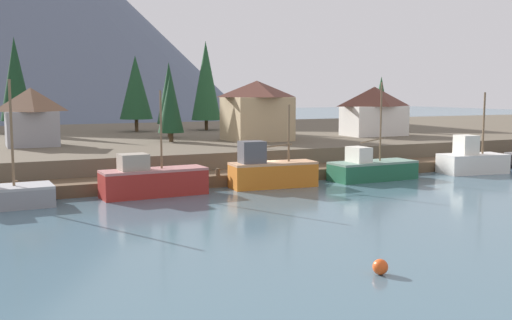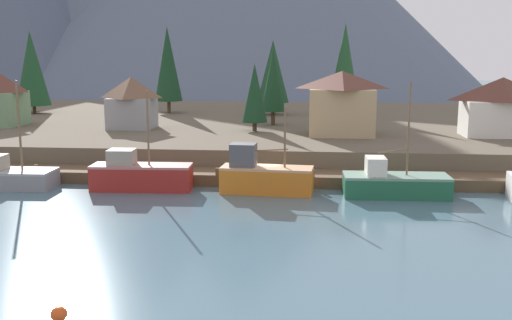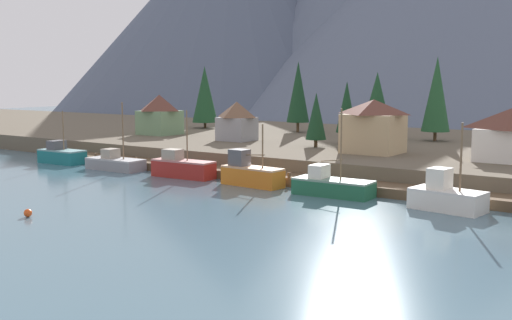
# 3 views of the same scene
# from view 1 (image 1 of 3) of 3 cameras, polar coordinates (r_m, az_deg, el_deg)

# --- Properties ---
(ground_plane) EXTENTS (400.00, 400.00, 1.00)m
(ground_plane) POSITION_cam_1_polar(r_m,az_deg,el_deg) (71.00, -6.51, -0.48)
(ground_plane) COLOR #476675
(dock) EXTENTS (80.00, 4.00, 1.60)m
(dock) POSITION_cam_1_polar(r_m,az_deg,el_deg) (54.25, -0.41, -1.53)
(dock) COLOR brown
(dock) RESTS_ON ground_plane
(shoreline_bank) EXTENTS (400.00, 56.00, 2.50)m
(shoreline_bank) POSITION_cam_1_polar(r_m,az_deg,el_deg) (82.22, -9.21, 1.66)
(shoreline_bank) COLOR brown
(shoreline_bank) RESTS_ON ground_plane
(fishing_boat_red) EXTENTS (8.29, 2.90, 8.20)m
(fishing_boat_red) POSITION_cam_1_polar(r_m,az_deg,el_deg) (47.34, -9.85, -1.91)
(fishing_boat_red) COLOR maroon
(fishing_boat_red) RESTS_ON ground_plane
(fishing_boat_orange) EXTENTS (7.53, 3.04, 7.00)m
(fishing_boat_orange) POSITION_cam_1_polar(r_m,az_deg,el_deg) (50.93, 1.38, -1.09)
(fishing_boat_orange) COLOR #CC6B1E
(fishing_boat_orange) RESTS_ON ground_plane
(fishing_boat_green) EXTENTS (8.26, 3.28, 8.97)m
(fishing_boat_green) POSITION_cam_1_polar(r_m,az_deg,el_deg) (56.18, 10.93, -0.83)
(fishing_boat_green) COLOR #1E5B3D
(fishing_boat_green) RESTS_ON ground_plane
(fishing_boat_white) EXTENTS (6.86, 4.05, 8.04)m
(fishing_boat_white) POSITION_cam_1_polar(r_m,az_deg,el_deg) (63.58, 19.83, -0.06)
(fishing_boat_white) COLOR silver
(fishing_boat_white) RESTS_ON ground_plane
(house_white) EXTENTS (8.08, 4.70, 6.22)m
(house_white) POSITION_cam_1_polar(r_m,az_deg,el_deg) (78.08, 11.17, 4.63)
(house_white) COLOR silver
(house_white) RESTS_ON shoreline_bank
(house_tan) EXTENTS (7.16, 6.40, 6.85)m
(house_tan) POSITION_cam_1_polar(r_m,az_deg,el_deg) (69.12, 0.09, 4.78)
(house_tan) COLOR tan
(house_tan) RESTS_ON shoreline_bank
(house_grey) EXTENTS (5.28, 4.77, 6.01)m
(house_grey) POSITION_cam_1_polar(r_m,az_deg,el_deg) (65.93, -20.57, 3.92)
(house_grey) COLOR gray
(house_grey) RESTS_ON shoreline_bank
(conifer_near_left) EXTENTS (2.92, 2.92, 7.59)m
(conifer_near_left) POSITION_cam_1_polar(r_m,az_deg,el_deg) (67.67, -8.12, 5.35)
(conifer_near_left) COLOR #4C3823
(conifer_near_left) RESTS_ON shoreline_bank
(conifer_mid_left) EXTENTS (4.31, 4.31, 12.91)m
(conifer_mid_left) POSITION_cam_1_polar(r_m,az_deg,el_deg) (88.12, -4.79, 7.53)
(conifer_mid_left) COLOR #4C3823
(conifer_mid_left) RESTS_ON shoreline_bank
(conifer_mid_right) EXTENTS (3.03, 3.03, 9.16)m
(conifer_mid_right) POSITION_cam_1_polar(r_m,az_deg,el_deg) (73.91, -8.27, 6.30)
(conifer_mid_right) COLOR #4C3823
(conifer_mid_right) RESTS_ON shoreline_bank
(conifer_back_left) EXTENTS (2.64, 2.64, 7.72)m
(conifer_back_left) POSITION_cam_1_polar(r_m,az_deg,el_deg) (87.05, 11.80, 5.63)
(conifer_back_left) COLOR #4C3823
(conifer_back_left) RESTS_ON shoreline_bank
(conifer_back_right) EXTENTS (4.07, 4.07, 12.67)m
(conifer_back_right) POSITION_cam_1_polar(r_m,az_deg,el_deg) (84.52, -21.91, 7.16)
(conifer_back_right) COLOR #4C3823
(conifer_back_right) RESTS_ON shoreline_bank
(conifer_centre) EXTENTS (4.58, 4.58, 10.64)m
(conifer_centre) POSITION_cam_1_polar(r_m,az_deg,el_deg) (85.98, -11.37, 6.79)
(conifer_centre) COLOR #4C3823
(conifer_centre) RESTS_ON shoreline_bank
(channel_buoy) EXTENTS (0.70, 0.70, 0.70)m
(channel_buoy) POSITION_cam_1_polar(r_m,az_deg,el_deg) (27.61, 11.74, -9.92)
(channel_buoy) COLOR #E04C19
(channel_buoy) RESTS_ON ground_plane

